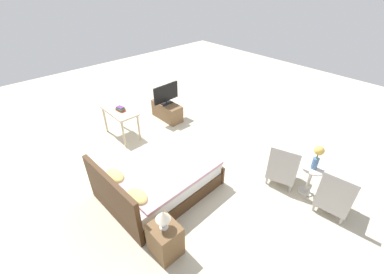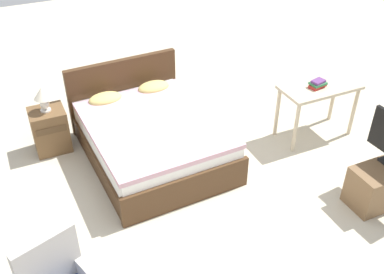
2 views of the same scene
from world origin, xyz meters
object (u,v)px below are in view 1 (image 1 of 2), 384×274
Objects in this scene: flower_vase at (318,155)px; tv_flatscreen at (166,94)px; nightstand at (165,240)px; book_stack at (120,109)px; table_lamp at (163,217)px; vanity_desk at (120,114)px; bed at (157,179)px; armchair_by_window_right at (283,168)px; armchair_by_window_left at (335,196)px; tv_stand at (167,111)px; side_table at (310,177)px.

tv_flatscreen is (4.13, 0.20, -0.14)m from flower_vase.
nightstand is 2.33× the size of book_stack.
vanity_desk is (3.32, -1.17, -0.16)m from table_lamp.
vanity_desk reaches higher than nightstand.
flower_vase reaches higher than bed.
armchair_by_window_left is at bearing 179.85° from armchair_by_window_right.
armchair_by_window_left and armchair_by_window_right have the same top height.
nightstand is at bearing 148.89° from bed.
armchair_by_window_right is 1.57× the size of nightstand.
armchair_by_window_left is 2.79× the size of table_lamp.
armchair_by_window_right is 2.67m from nightstand.
armchair_by_window_left is at bearing -117.17° from nightstand.
vanity_desk is at bearing 88.55° from tv_flatscreen.
vanity_desk is (2.19, -0.49, 0.35)m from bed.
tv_stand is at bearing -38.18° from nightstand.
armchair_by_window_right is 3.66m from tv_flatscreen.
armchair_by_window_left is at bearing -179.19° from tv_flatscreen.
vanity_desk is at bearing 88.46° from tv_stand.
armchair_by_window_left is 1.12× the size of tv_flatscreen.
tv_flatscreen reaches higher than armchair_by_window_right.
book_stack is at bearing -19.90° from nightstand.
bed is 2.29× the size of armchair_by_window_left.
book_stack is (-0.02, 1.40, 0.04)m from tv_flatscreen.
armchair_by_window_right is at bearing -126.98° from bed.
book_stack is (3.26, -1.18, 0.51)m from nightstand.
flower_vase is at bearing -14.50° from armchair_by_window_left.
tv_flatscreen is at bearing 2.77° from flower_vase.
armchair_by_window_right reaches higher than nightstand.
side_table reaches higher than nightstand.
armchair_by_window_right is at bearing -97.50° from table_lamp.
tv_flatscreen is 3.27× the size of book_stack.
armchair_by_window_right reaches higher than vanity_desk.
armchair_by_window_left is 3.66× the size of book_stack.
bed is at bearing 53.02° from armchair_by_window_right.
tv_stand is (3.28, -2.58, -0.05)m from nightstand.
armchair_by_window_right is at bearing -178.92° from tv_flatscreen.
book_stack is (4.62, 1.47, 0.43)m from armchair_by_window_left.
table_lamp is at bearing 160.09° from book_stack.
tv_flatscreen is 0.79× the size of vanity_desk.
vanity_desk is at bearing -19.39° from nightstand.
bed reaches higher than book_stack.
tv_stand is (3.63, 0.07, -0.14)m from armchair_by_window_right.
tv_flatscreen reaches higher than bed.
flower_vase reaches higher than tv_flatscreen.
table_lamp is (0.84, 2.78, 0.41)m from side_table.
armchair_by_window_right is at bearing 14.97° from side_table.
nightstand is 0.61× the size of tv_stand.
flower_vase is 4.18m from tv_stand.
side_table is 1.86× the size of table_lamp.
bed is 2.91m from tv_flatscreen.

